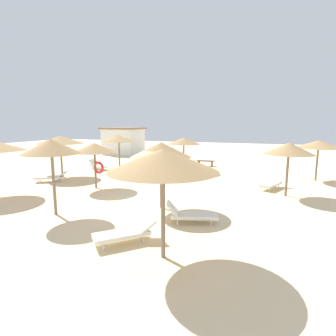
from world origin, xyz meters
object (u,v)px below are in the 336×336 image
(parasol_3, at_px, (184,141))
(bench_1, at_px, (206,162))
(bench_0, at_px, (186,162))
(bench_2, at_px, (176,159))
(parasol_0, at_px, (161,150))
(parasol_8, at_px, (51,147))
(parasol_5, at_px, (163,160))
(lounger_4, at_px, (51,177))
(beach_cabana, at_px, (124,141))
(parasol_4, at_px, (60,140))
(parasol_1, at_px, (289,149))
(parasol_7, at_px, (319,144))
(lounger_3, at_px, (171,170))
(lounger_1, at_px, (272,183))
(lounger_5, at_px, (126,232))
(parasol_6, at_px, (119,139))
(parasol_9, at_px, (94,148))
(lounger_6, at_px, (98,165))
(lounger_0, at_px, (190,214))

(parasol_3, distance_m, bench_1, 3.74)
(bench_0, relative_size, bench_2, 0.97)
(parasol_0, height_order, parasol_8, parasol_8)
(parasol_5, xyz_separation_m, lounger_4, (-9.97, 6.49, -2.36))
(parasol_0, relative_size, beach_cabana, 0.67)
(beach_cabana, bearing_deg, bench_2, -30.09)
(parasol_4, xyz_separation_m, bench_1, (8.28, 7.88, -2.17))
(parasol_3, xyz_separation_m, bench_2, (-1.96, 3.99, -1.95))
(bench_2, bearing_deg, parasol_1, -45.54)
(parasol_4, height_order, beach_cabana, beach_cabana)
(parasol_3, bearing_deg, parasol_5, -75.80)
(parasol_7, bearing_deg, lounger_3, -172.00)
(parasol_5, relative_size, lounger_1, 1.50)
(parasol_4, bearing_deg, lounger_4, -71.63)
(lounger_5, bearing_deg, beach_cabana, 119.36)
(parasol_6, bearing_deg, bench_1, 31.57)
(parasol_9, bearing_deg, parasol_6, 108.02)
(parasol_1, relative_size, parasol_9, 1.05)
(parasol_9, xyz_separation_m, lounger_6, (-3.54, 5.34, -1.93))
(parasol_5, relative_size, parasol_7, 1.05)
(parasol_7, bearing_deg, lounger_4, -158.77)
(lounger_1, bearing_deg, lounger_3, 163.82)
(parasol_5, xyz_separation_m, parasol_9, (-6.41, 6.10, -0.42))
(bench_2, bearing_deg, beach_cabana, 149.91)
(lounger_4, xyz_separation_m, lounger_6, (0.02, 4.94, 0.01))
(parasol_8, xyz_separation_m, bench_1, (3.09, 14.14, -2.38))
(lounger_0, distance_m, lounger_4, 10.69)
(lounger_4, height_order, bench_0, lounger_4)
(lounger_6, bearing_deg, beach_cabana, 108.10)
(lounger_3, bearing_deg, lounger_0, -66.24)
(lounger_3, bearing_deg, parasol_0, -73.78)
(parasol_4, relative_size, beach_cabana, 0.74)
(lounger_3, xyz_separation_m, lounger_4, (-6.24, -4.75, -0.00))
(parasol_5, height_order, lounger_0, parasol_5)
(parasol_8, relative_size, lounger_6, 1.53)
(parasol_3, bearing_deg, lounger_0, -72.09)
(parasol_5, height_order, bench_2, parasol_5)
(parasol_0, xyz_separation_m, beach_cabana, (-11.63, 17.53, -0.93))
(parasol_1, distance_m, bench_2, 12.74)
(lounger_3, bearing_deg, lounger_1, -16.18)
(parasol_9, xyz_separation_m, beach_cabana, (-6.84, 15.43, -0.66))
(parasol_3, height_order, lounger_4, parasol_3)
(parasol_4, distance_m, parasol_9, 4.50)
(lounger_5, height_order, lounger_6, lounger_6)
(parasol_1, bearing_deg, bench_2, 134.46)
(parasol_8, distance_m, lounger_5, 4.74)
(parasol_8, xyz_separation_m, lounger_1, (8.23, 7.56, -2.40))
(bench_0, distance_m, beach_cabana, 11.31)
(parasol_5, distance_m, parasol_9, 8.86)
(parasol_3, bearing_deg, parasol_0, -79.55)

